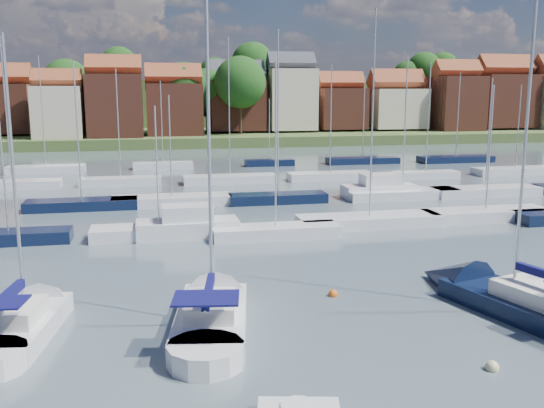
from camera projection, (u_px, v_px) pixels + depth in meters
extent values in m
plane|color=#3F4E56|center=(227.00, 189.00, 62.38)|extent=(260.00, 260.00, 0.00)
cube|color=silver|center=(22.00, 331.00, 25.18)|extent=(3.45, 6.49, 1.20)
cone|color=silver|center=(51.00, 299.00, 28.97)|extent=(2.99, 3.35, 2.57)
cube|color=silver|center=(17.00, 313.00, 24.58)|extent=(2.16, 2.81, 0.70)
cylinder|color=#B2B2B7|center=(14.00, 179.00, 24.41)|extent=(0.14, 0.14, 11.44)
cylinder|color=#B2B2B7|center=(7.00, 300.00, 23.58)|extent=(0.60, 3.41, 0.10)
cube|color=#0E0E47|center=(7.00, 296.00, 23.55)|extent=(0.78, 3.27, 0.35)
cube|color=silver|center=(212.00, 323.00, 25.99)|extent=(4.06, 7.44, 1.20)
cone|color=silver|center=(217.00, 289.00, 30.32)|extent=(3.46, 3.86, 2.94)
cylinder|color=silver|center=(206.00, 359.00, 22.53)|extent=(3.38, 3.38, 1.20)
cube|color=silver|center=(211.00, 306.00, 25.33)|extent=(2.51, 3.24, 0.70)
cylinder|color=#B2B2B7|center=(209.00, 156.00, 25.13)|extent=(0.14, 0.14, 13.05)
cylinder|color=#B2B2B7|center=(209.00, 294.00, 24.21)|extent=(0.75, 3.88, 0.10)
cube|color=#0E0E47|center=(208.00, 291.00, 24.18)|extent=(0.91, 3.72, 0.35)
cube|color=#0E0E47|center=(206.00, 298.00, 22.91)|extent=(2.75, 2.15, 0.08)
cube|color=black|center=(522.00, 309.00, 27.66)|extent=(5.14, 8.07, 1.20)
cone|color=black|center=(448.00, 281.00, 31.72)|extent=(4.04, 4.38, 3.12)
cube|color=silver|center=(533.00, 292.00, 27.03)|extent=(2.99, 3.62, 0.70)
cylinder|color=#B2B2B7|center=(525.00, 140.00, 26.67)|extent=(0.14, 0.14, 14.18)
sphere|color=#D85914|center=(203.00, 377.00, 21.64)|extent=(0.44, 0.44, 0.44)
sphere|color=beige|center=(492.00, 370.00, 22.21)|extent=(0.50, 0.50, 0.50)
sphere|color=#D85914|center=(333.00, 296.00, 30.11)|extent=(0.47, 0.47, 0.47)
cube|color=black|center=(9.00, 238.00, 40.25)|extent=(8.01, 2.24, 1.00)
cylinder|color=#B2B2B7|center=(2.00, 155.00, 39.20)|extent=(0.12, 0.12, 10.16)
cube|color=silver|center=(159.00, 233.00, 41.84)|extent=(9.22, 2.58, 1.00)
cylinder|color=#B2B2B7|center=(157.00, 167.00, 40.98)|extent=(0.12, 0.12, 8.18)
cube|color=silver|center=(276.00, 233.00, 41.85)|extent=(8.78, 2.46, 1.00)
cylinder|color=#B2B2B7|center=(276.00, 146.00, 40.71)|extent=(0.12, 0.12, 11.06)
cube|color=silver|center=(369.00, 222.00, 45.31)|extent=(10.79, 3.02, 1.00)
cylinder|color=#B2B2B7|center=(373.00, 115.00, 43.82)|extent=(0.12, 0.12, 14.87)
cube|color=silver|center=(485.00, 215.00, 47.55)|extent=(10.13, 2.84, 1.00)
cylinder|color=#B2B2B7|center=(490.00, 148.00, 46.56)|extent=(0.12, 0.12, 9.59)
cube|color=silver|center=(188.00, 230.00, 42.00)|extent=(7.00, 2.60, 1.40)
cube|color=silver|center=(187.00, 214.00, 41.79)|extent=(3.50, 2.20, 1.30)
cube|color=black|center=(82.00, 205.00, 51.62)|extent=(9.30, 2.60, 1.00)
cylinder|color=#B2B2B7|center=(77.00, 132.00, 50.45)|extent=(0.12, 0.12, 11.48)
cube|color=silver|center=(172.00, 201.00, 53.47)|extent=(10.40, 2.91, 1.00)
cylinder|color=#B2B2B7|center=(170.00, 146.00, 52.55)|extent=(0.12, 0.12, 8.77)
cube|color=black|center=(278.00, 199.00, 54.60)|extent=(8.80, 2.46, 1.00)
cylinder|color=#B2B2B7|center=(278.00, 113.00, 53.16)|extent=(0.12, 0.12, 14.33)
cube|color=silver|center=(402.00, 195.00, 56.81)|extent=(10.73, 3.00, 1.00)
cylinder|color=#B2B2B7|center=(405.00, 124.00, 55.57)|extent=(0.12, 0.12, 12.14)
cube|color=silver|center=(485.00, 192.00, 58.26)|extent=(10.48, 2.93, 1.00)
cylinder|color=#B2B2B7|center=(489.00, 133.00, 57.20)|extent=(0.12, 0.12, 10.28)
cube|color=silver|center=(379.00, 192.00, 57.21)|extent=(7.00, 2.60, 1.40)
cube|color=silver|center=(380.00, 181.00, 57.00)|extent=(3.50, 2.20, 1.30)
cube|color=silver|center=(12.00, 186.00, 62.14)|extent=(9.71, 2.72, 1.00)
cylinder|color=#B2B2B7|center=(6.00, 107.00, 60.65)|extent=(0.12, 0.12, 14.88)
cube|color=silver|center=(121.00, 182.00, 64.54)|extent=(8.49, 2.38, 1.00)
cylinder|color=#B2B2B7|center=(118.00, 124.00, 63.39)|extent=(0.12, 0.12, 11.31)
cube|color=silver|center=(230.00, 180.00, 66.11)|extent=(10.16, 2.85, 1.00)
cylinder|color=#B2B2B7|center=(229.00, 108.00, 64.64)|extent=(0.12, 0.12, 14.59)
cube|color=silver|center=(330.00, 177.00, 68.44)|extent=(9.53, 2.67, 1.00)
cylinder|color=#B2B2B7|center=(331.00, 119.00, 67.22)|extent=(0.12, 0.12, 11.91)
cube|color=silver|center=(426.00, 176.00, 69.24)|extent=(7.62, 2.13, 1.00)
cylinder|color=#B2B2B7|center=(428.00, 118.00, 68.00)|extent=(0.12, 0.12, 12.13)
cube|color=silver|center=(515.00, 172.00, 72.63)|extent=(10.17, 2.85, 1.00)
cylinder|color=#B2B2B7|center=(518.00, 127.00, 71.62)|extent=(0.12, 0.12, 9.73)
cube|color=silver|center=(46.00, 170.00, 74.31)|extent=(9.24, 2.59, 1.00)
cylinder|color=#B2B2B7|center=(42.00, 111.00, 72.98)|extent=(0.12, 0.12, 13.17)
cube|color=silver|center=(163.00, 166.00, 77.79)|extent=(7.57, 2.12, 1.00)
cylinder|color=#B2B2B7|center=(162.00, 122.00, 76.73)|extent=(0.12, 0.12, 10.24)
cube|color=black|center=(269.00, 163.00, 80.67)|extent=(6.58, 1.84, 1.00)
cylinder|color=#B2B2B7|center=(269.00, 129.00, 79.82)|extent=(0.12, 0.12, 8.01)
cube|color=black|center=(363.00, 161.00, 83.15)|extent=(9.92, 2.78, 1.00)
cylinder|color=#B2B2B7|center=(364.00, 117.00, 82.03)|extent=(0.12, 0.12, 10.92)
cube|color=black|center=(456.00, 160.00, 84.75)|extent=(10.55, 2.95, 1.00)
cylinder|color=#B2B2B7|center=(458.00, 115.00, 83.58)|extent=(0.12, 0.12, 11.51)
cube|color=#475A2D|center=(184.00, 133.00, 136.45)|extent=(200.00, 70.00, 3.00)
cube|color=#475A2D|center=(178.00, 108.00, 159.64)|extent=(200.00, 60.00, 14.00)
cube|color=brown|center=(3.00, 108.00, 110.23)|extent=(10.37, 9.97, 8.73)
cube|color=brown|center=(0.00, 77.00, 109.17)|extent=(10.57, 5.13, 5.13)
cube|color=beige|center=(59.00, 113.00, 103.98)|extent=(8.09, 8.80, 8.96)
cube|color=brown|center=(57.00, 80.00, 102.96)|extent=(8.25, 4.00, 4.00)
cube|color=brown|center=(115.00, 106.00, 106.52)|extent=(9.36, 10.17, 10.97)
cube|color=brown|center=(114.00, 68.00, 105.28)|extent=(9.54, 4.63, 4.63)
cube|color=brown|center=(174.00, 110.00, 110.32)|extent=(9.90, 8.56, 9.42)
cube|color=brown|center=(173.00, 77.00, 109.21)|extent=(10.10, 4.90, 4.90)
cube|color=brown|center=(236.00, 105.00, 117.38)|extent=(10.59, 8.93, 9.49)
cube|color=#383A42|center=(236.00, 73.00, 116.25)|extent=(10.80, 5.24, 5.24)
cube|color=beige|center=(291.00, 100.00, 118.43)|extent=(9.01, 8.61, 11.65)
cube|color=#383A42|center=(291.00, 63.00, 117.13)|extent=(9.19, 4.46, 4.46)
cube|color=brown|center=(340.00, 108.00, 121.97)|extent=(9.10, 9.34, 8.00)
cube|color=brown|center=(340.00, 83.00, 121.01)|extent=(9.28, 4.50, 4.50)
cube|color=beige|center=(395.00, 108.00, 123.88)|extent=(10.86, 9.59, 7.88)
cube|color=brown|center=(396.00, 82.00, 122.89)|extent=(11.07, 5.37, 5.37)
cube|color=brown|center=(455.00, 104.00, 123.43)|extent=(9.18, 9.96, 10.97)
cube|color=brown|center=(457.00, 71.00, 122.19)|extent=(9.36, 4.54, 4.54)
cube|color=brown|center=(502.00, 101.00, 126.81)|extent=(11.39, 9.67, 10.76)
cube|color=brown|center=(505.00, 68.00, 125.53)|extent=(11.62, 5.64, 5.64)
cylinder|color=#382619|center=(423.00, 95.00, 144.54)|extent=(0.50, 0.50, 4.47)
sphere|color=#1F4B17|center=(424.00, 69.00, 143.40)|extent=(8.18, 8.18, 8.18)
cylinder|color=#382619|center=(208.00, 122.00, 116.18)|extent=(0.50, 0.50, 4.46)
sphere|color=#1F4B17|center=(207.00, 90.00, 115.04)|extent=(8.15, 8.15, 8.15)
cylinder|color=#382619|center=(253.00, 96.00, 134.66)|extent=(0.50, 0.50, 5.15)
sphere|color=#1F4B17|center=(252.00, 63.00, 133.35)|extent=(9.41, 9.41, 9.41)
cylinder|color=#382619|center=(120.00, 95.00, 131.58)|extent=(0.50, 0.50, 4.56)
sphere|color=#1F4B17|center=(119.00, 66.00, 130.42)|extent=(8.34, 8.34, 8.34)
cylinder|color=#382619|center=(69.00, 119.00, 119.88)|extent=(0.50, 0.50, 5.15)
sphere|color=#1F4B17|center=(66.00, 83.00, 118.57)|extent=(9.42, 9.42, 9.42)
cylinder|color=#382619|center=(253.00, 121.00, 126.70)|extent=(0.50, 0.50, 3.77)
sphere|color=#1F4B17|center=(253.00, 96.00, 125.74)|extent=(6.89, 6.89, 6.89)
cylinder|color=#382619|center=(241.00, 121.00, 112.39)|extent=(0.50, 0.50, 5.21)
sphere|color=#1F4B17|center=(240.00, 82.00, 111.06)|extent=(9.53, 9.53, 9.53)
cylinder|color=#382619|center=(471.00, 121.00, 133.19)|extent=(0.50, 0.50, 2.97)
sphere|color=#1F4B17|center=(472.00, 103.00, 132.43)|extent=(5.44, 5.44, 5.44)
cylinder|color=#382619|center=(184.00, 122.00, 113.15)|extent=(0.50, 0.50, 4.84)
sphere|color=#1F4B17|center=(183.00, 86.00, 111.91)|extent=(8.85, 8.85, 8.85)
cylinder|color=#382619|center=(406.00, 97.00, 144.00)|extent=(0.50, 0.50, 3.72)
sphere|color=#1F4B17|center=(407.00, 75.00, 143.06)|extent=(6.80, 6.80, 6.80)
cylinder|color=#382619|center=(455.00, 121.00, 124.34)|extent=(0.50, 0.50, 4.05)
sphere|color=#1F4B17|center=(456.00, 94.00, 123.31)|extent=(7.40, 7.40, 7.40)
cylinder|color=#382619|center=(215.00, 99.00, 132.78)|extent=(0.50, 0.50, 3.93)
sphere|color=#1F4B17|center=(215.00, 74.00, 131.78)|extent=(7.19, 7.19, 7.19)
cylinder|color=#382619|center=(337.00, 121.00, 125.62)|extent=(0.50, 0.50, 3.82)
sphere|color=#1F4B17|center=(337.00, 96.00, 124.64)|extent=(6.99, 6.99, 6.99)
cylinder|color=#382619|center=(94.00, 127.00, 109.50)|extent=(0.50, 0.50, 3.48)
sphere|color=#1F4B17|center=(93.00, 100.00, 108.61)|extent=(6.37, 6.37, 6.37)
cylinder|color=#382619|center=(450.00, 121.00, 133.47)|extent=(0.50, 0.50, 2.99)
sphere|color=#1F4B17|center=(451.00, 102.00, 132.71)|extent=(5.46, 5.46, 5.46)
cylinder|color=#382619|center=(207.00, 124.00, 119.32)|extent=(0.50, 0.50, 3.25)
sphere|color=#1F4B17|center=(207.00, 102.00, 118.49)|extent=(5.94, 5.94, 5.94)
cylinder|color=#382619|center=(173.00, 125.00, 119.67)|extent=(0.50, 0.50, 2.98)
sphere|color=#1F4B17|center=(172.00, 104.00, 118.91)|extent=(5.46, 5.46, 5.46)
cylinder|color=#382619|center=(441.00, 92.00, 151.92)|extent=(0.50, 0.50, 4.29)
sphere|color=#1F4B17|center=(443.00, 68.00, 150.82)|extent=(7.84, 7.84, 7.84)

